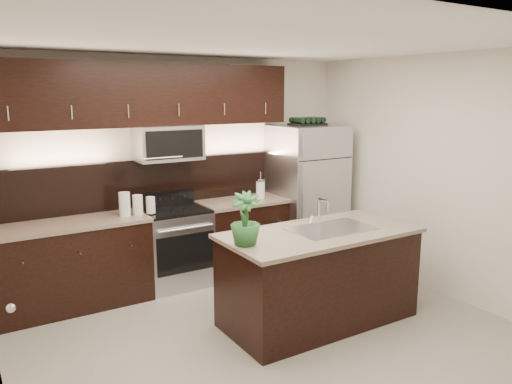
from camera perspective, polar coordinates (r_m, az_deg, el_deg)
ground at (r=4.94m, az=1.67°, el=-16.16°), size 4.50×4.50×0.00m
room_walls at (r=4.33m, az=0.85°, el=3.58°), size 4.52×4.02×2.71m
counter_run at (r=5.97m, az=-11.04°, el=-6.51°), size 3.51×0.65×0.94m
upper_fixtures at (r=5.84m, az=-11.94°, el=9.74°), size 3.49×0.40×1.66m
island at (r=5.10m, az=7.18°, el=-9.51°), size 1.96×0.96×0.94m
sink_faucet at (r=5.05m, az=8.58°, el=-3.99°), size 0.84×0.50×0.28m
refrigerator at (r=6.80m, az=5.75°, el=-0.21°), size 0.89×0.80×1.85m
wine_rack at (r=6.67m, az=5.91°, el=8.02°), size 0.46×0.28×0.11m
plant at (r=4.42m, az=-1.23°, el=-3.10°), size 0.35×0.35×0.48m
canisters at (r=5.68m, az=-13.70°, el=-1.41°), size 0.40×0.14×0.27m
french_press at (r=6.37m, az=0.51°, el=0.36°), size 0.12×0.12×0.33m
bananas at (r=6.21m, az=-1.79°, el=-0.82°), size 0.24×0.22×0.06m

